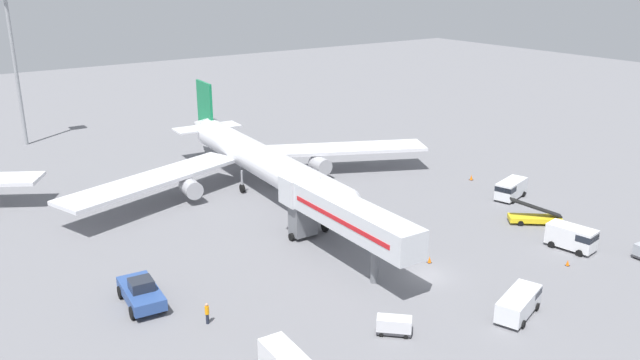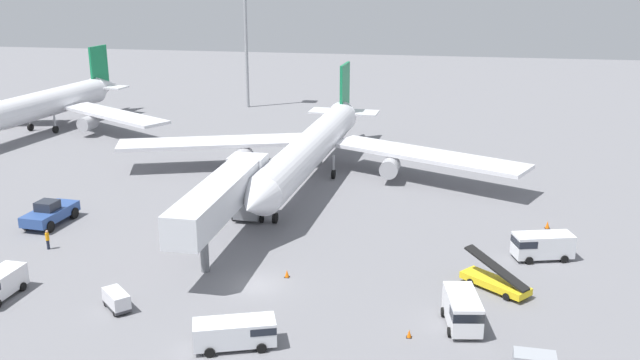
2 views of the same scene
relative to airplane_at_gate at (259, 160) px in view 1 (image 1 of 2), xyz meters
The scene contains 14 objects.
ground_plane 29.72m from the airplane_at_gate, 88.41° to the right, with size 300.00×300.00×0.00m, color slate.
airplane_at_gate is the anchor object (origin of this frame).
jet_bridge 22.46m from the airplane_at_gate, 100.11° to the right, with size 3.68×19.28×6.59m.
pushback_tug 30.10m from the airplane_at_gate, 139.10° to the right, with size 3.35×6.34×2.45m.
belt_loader_truck 33.40m from the airplane_at_gate, 54.29° to the right, with size 5.48×4.96×2.85m.
service_van_mid_left 31.16m from the airplane_at_gate, 40.41° to the right, with size 5.40×3.35×2.27m.
service_van_rear_right 37.54m from the airplane_at_gate, 63.42° to the right, with size 2.93×4.93×2.38m.
service_van_outer_right 38.92m from the airplane_at_gate, 87.07° to the right, with size 5.79×3.71×1.92m.
baggage_cart_rear_left 36.29m from the airplane_at_gate, 103.27° to the right, with size 2.78×2.74×1.42m.
ground_crew_worker_foreground 32.25m from the airplane_at_gate, 127.30° to the right, with size 0.37×0.37×1.81m.
safety_cone_alpha 28.35m from the airplane_at_gate, 26.19° to the right, with size 0.48×0.48×0.73m.
safety_cone_bravo 38.11m from the airplane_at_gate, 69.65° to the right, with size 0.38×0.38×0.59m.
safety_cone_charlie 27.97m from the airplane_at_gate, 84.07° to the right, with size 0.42×0.42×0.64m.
apron_light_mast 47.23m from the airplane_at_gate, 115.53° to the left, with size 2.40×2.40×24.87m.
Camera 1 is at (-38.61, -38.05, 26.97)m, focal length 36.05 mm.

